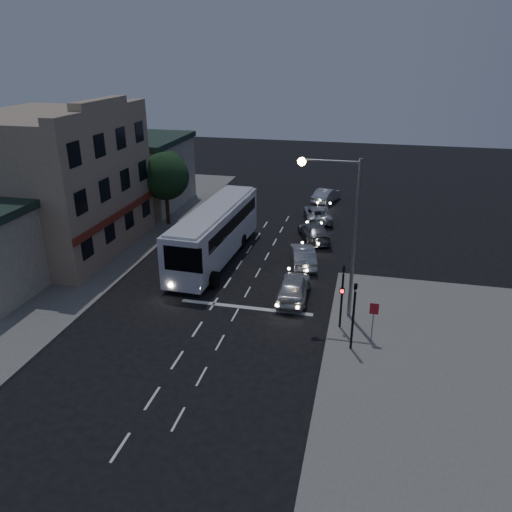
% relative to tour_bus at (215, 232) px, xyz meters
% --- Properties ---
extents(ground, '(120.00, 120.00, 0.00)m').
position_rel_tour_bus_xyz_m(ground, '(1.95, -8.68, -2.11)').
color(ground, black).
extents(sidewalk_near, '(12.00, 24.00, 0.12)m').
position_rel_tour_bus_xyz_m(sidewalk_near, '(14.95, -12.68, -2.05)').
color(sidewalk_near, slate).
rests_on(sidewalk_near, ground).
extents(sidewalk_far, '(12.00, 50.00, 0.12)m').
position_rel_tour_bus_xyz_m(sidewalk_far, '(-11.05, -0.68, -2.05)').
color(sidewalk_far, slate).
rests_on(sidewalk_far, ground).
extents(road_markings, '(8.00, 30.55, 0.01)m').
position_rel_tour_bus_xyz_m(road_markings, '(3.24, -5.37, -2.11)').
color(road_markings, silver).
rests_on(road_markings, ground).
extents(tour_bus, '(3.23, 12.83, 3.91)m').
position_rel_tour_bus_xyz_m(tour_bus, '(0.00, 0.00, 0.00)').
color(tour_bus, silver).
rests_on(tour_bus, ground).
extents(car_suv, '(1.96, 4.59, 1.54)m').
position_rel_tour_bus_xyz_m(car_suv, '(6.50, -4.88, -1.34)').
color(car_suv, silver).
rests_on(car_suv, ground).
extents(car_sedan_a, '(2.54, 4.61, 1.44)m').
position_rel_tour_bus_xyz_m(car_sedan_a, '(6.34, 0.35, -1.39)').
color(car_sedan_a, '#B1B1B1').
rests_on(car_sedan_a, ground).
extents(car_sedan_b, '(3.44, 5.14, 1.38)m').
position_rel_tour_bus_xyz_m(car_sedan_b, '(6.53, 5.57, -1.42)').
color(car_sedan_b, gray).
rests_on(car_sedan_b, ground).
extents(car_sedan_c, '(3.23, 5.20, 1.34)m').
position_rel_tour_bus_xyz_m(car_sedan_c, '(6.24, 10.39, -1.44)').
color(car_sedan_c, '#B4B5BC').
rests_on(car_sedan_c, ground).
extents(car_extra, '(2.67, 4.64, 1.45)m').
position_rel_tour_bus_xyz_m(car_extra, '(6.44, 16.23, -1.39)').
color(car_extra, '#B6B8C2').
rests_on(car_extra, ground).
extents(traffic_signal_main, '(0.25, 0.35, 4.10)m').
position_rel_tour_bus_xyz_m(traffic_signal_main, '(9.55, -7.90, 0.31)').
color(traffic_signal_main, black).
rests_on(traffic_signal_main, sidewalk_near).
extents(traffic_signal_side, '(0.18, 0.15, 4.10)m').
position_rel_tour_bus_xyz_m(traffic_signal_side, '(10.25, -9.88, 0.31)').
color(traffic_signal_side, black).
rests_on(traffic_signal_side, sidewalk_near).
extents(regulatory_sign, '(0.45, 0.12, 2.20)m').
position_rel_tour_bus_xyz_m(regulatory_sign, '(11.25, -8.92, -0.52)').
color(regulatory_sign, slate).
rests_on(regulatory_sign, sidewalk_near).
extents(streetlight, '(3.32, 0.44, 9.00)m').
position_rel_tour_bus_xyz_m(streetlight, '(9.30, -6.48, 3.62)').
color(streetlight, slate).
rests_on(streetlight, sidewalk_near).
extents(main_building, '(10.12, 12.00, 11.00)m').
position_rel_tour_bus_xyz_m(main_building, '(-12.01, -0.68, 3.05)').
color(main_building, tan).
rests_on(main_building, sidewalk_far).
extents(low_building_north, '(9.40, 9.40, 6.50)m').
position_rel_tour_bus_xyz_m(low_building_north, '(-11.55, 11.32, 1.28)').
color(low_building_north, gray).
rests_on(low_building_north, sidewalk_far).
extents(street_tree, '(4.00, 4.00, 6.20)m').
position_rel_tour_bus_xyz_m(street_tree, '(-6.26, 6.34, 2.38)').
color(street_tree, black).
rests_on(street_tree, sidewalk_far).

